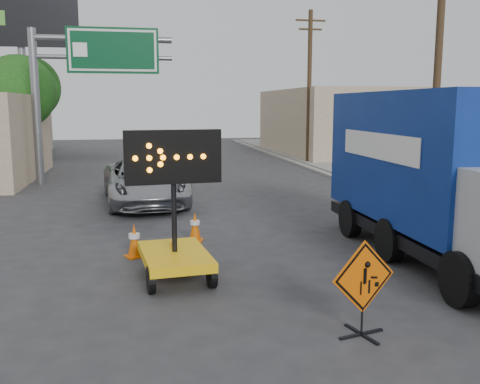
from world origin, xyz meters
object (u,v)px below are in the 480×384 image
object	(u,v)px
pickup_truck	(145,181)
construction_sign	(363,286)
box_truck	(440,185)
arrow_board	(175,247)

from	to	relation	value
pickup_truck	construction_sign	bearing A→B (deg)	-80.41
pickup_truck	box_truck	bearing A→B (deg)	-57.48
construction_sign	box_truck	bearing A→B (deg)	32.23
construction_sign	box_truck	distance (m)	4.98
construction_sign	arrow_board	bearing A→B (deg)	114.38
arrow_board	box_truck	size ratio (longest dim) A/B	0.38
construction_sign	pickup_truck	world-z (taller)	pickup_truck
arrow_board	pickup_truck	bearing A→B (deg)	87.29
pickup_truck	box_truck	distance (m)	10.67
arrow_board	pickup_truck	xyz separation A→B (m)	(-0.48, 8.71, 0.14)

